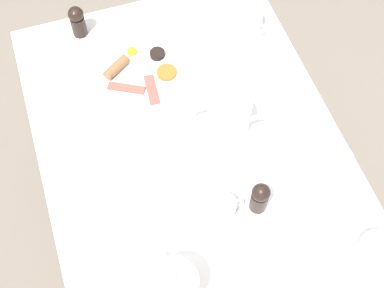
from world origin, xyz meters
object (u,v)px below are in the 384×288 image
at_px(teapot_far, 228,115).
at_px(knife_by_plate, 148,174).
at_px(teapot_near, 174,288).
at_px(wine_glass_spare, 372,253).
at_px(fork_by_plate, 306,278).
at_px(teacup_with_saucer_left, 249,21).
at_px(salt_grinder, 260,197).
at_px(breakfast_plate, 141,72).
at_px(creamer_jug, 223,208).
at_px(water_glass_short, 334,165).
at_px(pepper_grinder, 77,21).
at_px(water_glass_tall, 308,201).

bearing_deg(teapot_far, knife_by_plate, -137.18).
height_order(teapot_near, teapot_far, same).
xyz_separation_m(teapot_near, wine_glass_spare, (0.47, -0.07, -0.01)).
relative_size(wine_glass_spare, fork_by_plate, 0.52).
distance_m(teacup_with_saucer_left, salt_grinder, 0.61).
bearing_deg(fork_by_plate, breakfast_plate, 106.12).
bearing_deg(creamer_jug, teacup_with_saucer_left, 62.50).
distance_m(breakfast_plate, teacup_with_saucer_left, 0.38).
bearing_deg(teapot_near, water_glass_short, -79.36).
relative_size(teacup_with_saucer_left, fork_by_plate, 0.76).
bearing_deg(teapot_far, creamer_jug, -86.26).
distance_m(breakfast_plate, fork_by_plate, 0.75).
bearing_deg(salt_grinder, wine_glass_spare, -46.80).
bearing_deg(teapot_far, salt_grinder, -65.69).
bearing_deg(teapot_near, teapot_far, -44.07).
height_order(pepper_grinder, salt_grinder, same).
bearing_deg(salt_grinder, pepper_grinder, 113.02).
relative_size(teacup_with_saucer_left, pepper_grinder, 1.29).
distance_m(wine_glass_spare, creamer_jug, 0.37).
height_order(salt_grinder, fork_by_plate, salt_grinder).
bearing_deg(pepper_grinder, knife_by_plate, -83.35).
distance_m(teapot_far, fork_by_plate, 0.47).
distance_m(water_glass_short, creamer_jug, 0.31).
height_order(teapot_far, knife_by_plate, teapot_far).
relative_size(fork_by_plate, knife_by_plate, 1.18).
distance_m(pepper_grinder, salt_grinder, 0.78).
bearing_deg(wine_glass_spare, creamer_jug, 142.25).
distance_m(teapot_far, pepper_grinder, 0.56).
bearing_deg(knife_by_plate, water_glass_short, -17.86).
relative_size(teapot_near, knife_by_plate, 1.35).
distance_m(teacup_with_saucer_left, water_glass_tall, 0.63).
relative_size(pepper_grinder, fork_by_plate, 0.59).
xyz_separation_m(salt_grinder, fork_by_plate, (0.04, -0.21, -0.05)).
bearing_deg(fork_by_plate, teapot_near, 168.48).
height_order(teacup_with_saucer_left, wine_glass_spare, wine_glass_spare).
distance_m(teapot_near, pepper_grinder, 0.87).
bearing_deg(pepper_grinder, breakfast_plate, -57.14).
xyz_separation_m(teapot_far, wine_glass_spare, (0.19, -0.47, -0.01)).
bearing_deg(knife_by_plate, pepper_grinder, 96.65).
bearing_deg(wine_glass_spare, salt_grinder, 133.20).
relative_size(teapot_near, wine_glass_spare, 2.22).
xyz_separation_m(teapot_near, pepper_grinder, (-0.03, 0.87, -0.00)).
relative_size(wine_glass_spare, knife_by_plate, 0.61).
bearing_deg(wine_glass_spare, fork_by_plate, 178.92).
xyz_separation_m(breakfast_plate, water_glass_short, (0.39, -0.48, 0.03)).
relative_size(breakfast_plate, creamer_jug, 3.13).
xyz_separation_m(water_glass_tall, pepper_grinder, (-0.42, 0.77, 0.00)).
height_order(breakfast_plate, water_glass_tall, water_glass_tall).
relative_size(teapot_far, water_glass_short, 2.31).
bearing_deg(wine_glass_spare, water_glass_tall, 118.28).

